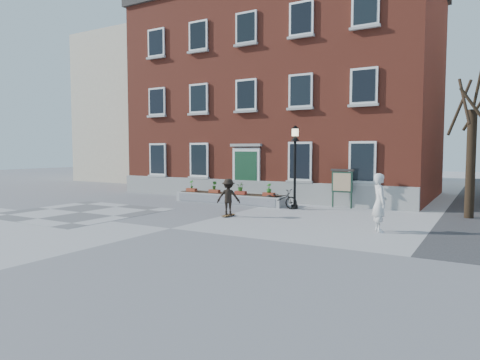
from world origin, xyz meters
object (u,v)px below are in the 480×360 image
Objects in this scene: bicycle at (280,199)px; notice_board at (342,182)px; bystander at (380,203)px; skateboarder at (228,197)px; lamp_post at (295,155)px.

bicycle is 0.95× the size of notice_board.
notice_board reaches higher than bicycle.
bystander reaches higher than bicycle.
bicycle is 3.08m from notice_board.
notice_board is at bearing 0.86° from bystander.
bystander is 6.00m from notice_board.
bystander is 1.25× the size of skateboarder.
bystander is at bearing -120.07° from bicycle.
notice_board is 6.01m from skateboarder.
bicycle is 0.45× the size of lamp_post.
lamp_post is at bearing -66.05° from bicycle.
notice_board reaches higher than skateboarder.
notice_board is at bearing 37.44° from lamp_post.
lamp_post is (0.64, 0.24, 2.07)m from bicycle.
skateboarder is (-3.28, -5.02, -0.44)m from notice_board.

